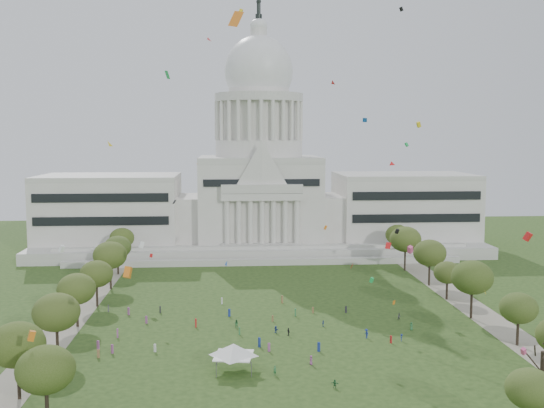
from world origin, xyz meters
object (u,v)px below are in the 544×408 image
at_px(event_tent, 234,349).
at_px(person_0, 411,326).
at_px(capitol, 259,189).
at_px(big_bare_tree, 544,347).

xyz_separation_m(event_tent, person_0, (38.73, 21.44, -3.11)).
height_order(capitol, person_0, capitol).
relative_size(capitol, event_tent, 15.11).
bearing_deg(event_tent, big_bare_tree, -18.35).
relative_size(capitol, person_0, 90.49).
bearing_deg(big_bare_tree, person_0, 105.08).
xyz_separation_m(capitol, event_tent, (-10.88, -125.38, -18.30)).
bearing_deg(big_bare_tree, event_tent, 161.65).
xyz_separation_m(big_bare_tree, event_tent, (-48.88, 16.21, -4.68)).
height_order(event_tent, person_0, event_tent).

